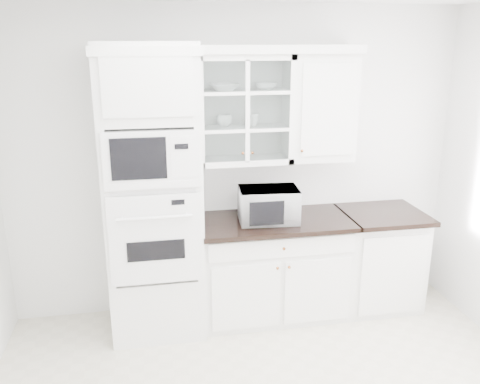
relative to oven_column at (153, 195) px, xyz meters
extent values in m
cube|color=white|center=(0.75, 0.32, 0.15)|extent=(4.00, 0.02, 2.70)
cube|color=white|center=(0.00, 0.01, 0.00)|extent=(0.76, 0.65, 2.40)
cube|color=white|center=(0.00, -0.33, -0.26)|extent=(0.70, 0.03, 0.72)
cube|color=black|center=(0.00, -0.35, -0.34)|extent=(0.44, 0.01, 0.16)
cube|color=white|center=(0.00, -0.33, 0.37)|extent=(0.70, 0.03, 0.43)
cube|color=black|center=(-0.09, -0.35, 0.39)|extent=(0.40, 0.01, 0.31)
cube|color=white|center=(1.03, 0.03, -0.76)|extent=(1.30, 0.60, 0.88)
cube|color=black|center=(1.03, 0.00, -0.30)|extent=(1.32, 0.67, 0.04)
cube|color=white|center=(2.03, 0.03, -0.76)|extent=(0.70, 0.60, 0.88)
cube|color=black|center=(2.03, 0.00, -0.30)|extent=(0.72, 0.67, 0.04)
cube|color=white|center=(0.78, 0.17, 0.65)|extent=(0.80, 0.33, 0.90)
cube|color=white|center=(0.78, 0.17, 0.50)|extent=(0.74, 0.29, 0.02)
cube|color=white|center=(0.78, 0.17, 0.80)|extent=(0.74, 0.29, 0.02)
cube|color=white|center=(1.46, 0.17, 0.65)|extent=(0.55, 0.33, 0.90)
cube|color=white|center=(0.68, 0.14, 1.14)|extent=(2.14, 0.38, 0.07)
imported|color=white|center=(0.96, 0.00, -0.14)|extent=(0.53, 0.45, 0.29)
imported|color=white|center=(0.62, 0.15, 0.84)|extent=(0.25, 0.25, 0.06)
imported|color=white|center=(0.97, 0.17, 0.84)|extent=(0.22, 0.22, 0.06)
imported|color=white|center=(0.62, 0.18, 0.56)|extent=(0.14, 0.14, 0.10)
imported|color=white|center=(0.85, 0.16, 0.56)|extent=(0.12, 0.12, 0.10)
camera|label=1|loc=(-0.03, -3.99, 1.23)|focal=38.00mm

